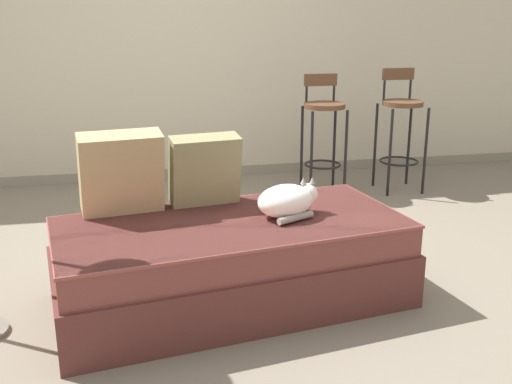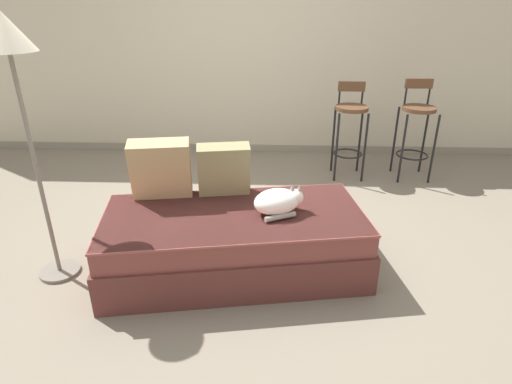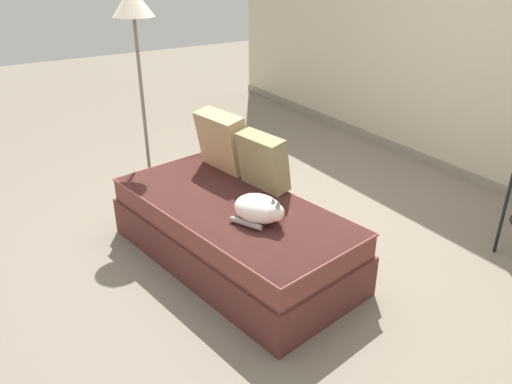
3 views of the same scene
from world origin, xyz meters
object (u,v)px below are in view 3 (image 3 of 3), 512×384
floor_lamp (135,24)px  throw_pillow_corner (223,141)px  couch (232,232)px  throw_pillow_middle (263,161)px  cat (259,209)px

floor_lamp → throw_pillow_corner: bearing=25.8°
floor_lamp → couch: bearing=4.7°
couch → throw_pillow_corner: (-0.55, 0.24, 0.45)m
throw_pillow_corner → throw_pillow_middle: throw_pillow_corner is taller
throw_pillow_middle → floor_lamp: (-1.16, -0.42, 0.82)m
throw_pillow_middle → cat: size_ratio=1.04×
couch → floor_lamp: size_ratio=1.11×
couch → throw_pillow_middle: bearing=107.2°
throw_pillow_corner → floor_lamp: bearing=-154.2°
couch → throw_pillow_middle: (-0.10, 0.31, 0.42)m
throw_pillow_middle → throw_pillow_corner: bearing=-170.7°
throw_pillow_corner → floor_lamp: size_ratio=0.26×
throw_pillow_corner → cat: bearing=-14.1°
throw_pillow_corner → throw_pillow_middle: (0.45, 0.07, -0.03)m
cat → floor_lamp: size_ratio=0.22×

